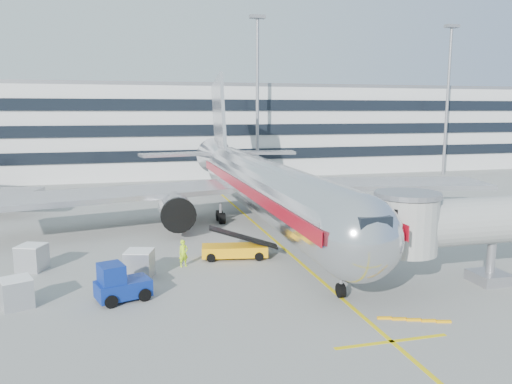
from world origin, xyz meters
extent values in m
plane|color=gray|center=(0.00, 0.00, 0.00)|extent=(180.00, 180.00, 0.00)
cube|color=yellow|center=(0.00, 10.00, 0.01)|extent=(0.25, 70.00, 0.01)
cube|color=yellow|center=(0.00, -14.00, 0.01)|extent=(6.00, 0.25, 0.01)
cylinder|color=silver|center=(0.00, 8.00, 4.20)|extent=(5.00, 36.00, 5.00)
sphere|color=silver|center=(0.00, -10.00, 4.20)|extent=(5.00, 5.00, 5.00)
cone|color=silver|center=(0.00, 31.00, 4.80)|extent=(5.00, 10.00, 5.00)
cube|color=black|center=(0.00, -11.50, 5.33)|extent=(1.80, 1.20, 0.90)
cube|color=#B7B7BC|center=(13.00, 13.50, 3.40)|extent=(24.95, 12.07, 0.50)
cube|color=#B7B7BC|center=(-13.00, 13.50, 3.40)|extent=(24.95, 12.07, 0.50)
cylinder|color=#99999E|center=(8.00, 10.00, 2.20)|extent=(3.00, 4.20, 3.00)
cylinder|color=#99999E|center=(-8.00, 10.00, 2.20)|extent=(3.00, 4.20, 3.00)
cylinder|color=black|center=(8.00, 8.00, 2.20)|extent=(3.10, 0.50, 3.10)
cylinder|color=black|center=(-8.00, 8.00, 2.20)|extent=(3.10, 0.50, 3.10)
cube|color=#B7B7BC|center=(0.00, 31.50, 9.20)|extent=(0.45, 9.39, 13.72)
cube|color=#B7B7BC|center=(5.50, 32.00, 5.40)|extent=(10.41, 4.94, 0.35)
cube|color=#B7B7BC|center=(-5.50, 32.00, 5.40)|extent=(10.41, 4.94, 0.35)
cylinder|color=gray|center=(0.00, -8.00, 0.90)|extent=(0.24, 0.24, 1.80)
cylinder|color=black|center=(0.00, -8.00, 0.45)|extent=(0.35, 0.90, 0.90)
cylinder|color=gray|center=(3.20, 14.00, 1.00)|extent=(0.30, 0.30, 2.00)
cylinder|color=gray|center=(-3.20, 14.00, 1.00)|extent=(0.30, 0.30, 2.00)
cube|color=#A40B1A|center=(2.52, 8.00, 4.50)|extent=(0.06, 38.00, 0.90)
cube|color=#A40B1A|center=(-2.52, 8.00, 4.50)|extent=(0.06, 38.00, 0.90)
cylinder|color=#A8A8A3|center=(10.50, -8.00, 4.20)|extent=(13.00, 3.00, 3.00)
cylinder|color=#A8A8A3|center=(4.20, -8.00, 4.20)|extent=(3.80, 3.80, 3.40)
cylinder|color=gray|center=(4.20, -8.00, 6.10)|extent=(4.00, 4.00, 0.30)
cube|color=black|center=(2.90, -8.00, 4.20)|extent=(1.40, 2.60, 2.60)
cylinder|color=gray|center=(10.50, -8.00, 1.60)|extent=(0.56, 0.56, 3.20)
cube|color=gray|center=(10.50, -8.00, 0.35)|extent=(2.20, 2.20, 0.70)
cylinder|color=black|center=(9.60, -8.00, 0.35)|extent=(0.35, 0.70, 0.70)
cylinder|color=black|center=(11.40, -8.00, 0.35)|extent=(0.35, 0.70, 0.70)
cube|color=silver|center=(0.00, 58.00, 7.50)|extent=(150.00, 24.00, 15.00)
cube|color=black|center=(0.00, 45.90, 4.00)|extent=(150.00, 0.30, 1.80)
cube|color=black|center=(0.00, 45.90, 8.00)|extent=(150.00, 0.30, 1.80)
cube|color=black|center=(0.00, 45.90, 12.00)|extent=(150.00, 0.30, 1.80)
cube|color=gray|center=(0.00, 58.00, 15.30)|extent=(150.00, 24.00, 0.60)
cylinder|color=gray|center=(8.00, 42.00, 12.50)|extent=(0.50, 0.50, 25.00)
cube|color=gray|center=(8.00, 42.00, 25.20)|extent=(2.40, 1.20, 0.50)
cylinder|color=gray|center=(42.00, 42.00, 12.50)|extent=(0.50, 0.50, 25.00)
cube|color=gray|center=(42.00, 42.00, 25.20)|extent=(2.40, 1.20, 0.50)
cube|color=#FFAA0A|center=(-4.47, 1.51, 0.62)|extent=(5.16, 2.61, 0.78)
cube|color=black|center=(-4.47, 1.51, 1.62)|extent=(5.31, 2.10, 1.72)
cylinder|color=black|center=(-6.10, 2.59, 0.34)|extent=(0.72, 0.42, 0.67)
cylinder|color=black|center=(-6.36, 1.05, 0.34)|extent=(0.72, 0.42, 0.67)
cylinder|color=black|center=(-2.57, 1.98, 0.34)|extent=(0.72, 0.42, 0.67)
cylinder|color=black|center=(-2.83, 0.43, 0.34)|extent=(0.72, 0.42, 0.67)
cube|color=navy|center=(-12.64, -5.09, 0.71)|extent=(3.46, 2.61, 0.99)
cube|color=navy|center=(-13.26, -5.29, 1.70)|extent=(1.76, 1.97, 1.21)
cube|color=black|center=(-13.26, -5.29, 2.08)|extent=(1.58, 1.73, 0.11)
cylinder|color=black|center=(-13.83, -4.61, 0.38)|extent=(0.83, 0.55, 0.77)
cylinder|color=black|center=(-13.32, -6.17, 0.38)|extent=(0.83, 0.55, 0.77)
cylinder|color=black|center=(-11.95, -4.00, 0.38)|extent=(0.83, 0.55, 0.77)
cylinder|color=black|center=(-11.44, -5.57, 0.38)|extent=(0.83, 0.55, 0.77)
cube|color=#A8AAAF|center=(-18.52, -4.71, 0.83)|extent=(2.08, 2.08, 1.66)
cube|color=white|center=(-18.52, -4.71, 1.68)|extent=(2.08, 2.08, 0.06)
cube|color=#A8AAAF|center=(-18.85, 2.33, 0.88)|extent=(2.23, 2.23, 1.77)
cube|color=white|center=(-18.85, 2.33, 1.79)|extent=(2.23, 2.23, 0.07)
cube|color=#A8AAAF|center=(-11.58, -1.13, 0.90)|extent=(2.17, 2.17, 1.80)
cube|color=white|center=(-11.58, -1.13, 1.82)|extent=(2.17, 2.17, 0.07)
imported|color=#C3FE1A|center=(-8.45, 0.45, 0.98)|extent=(0.84, 0.69, 1.97)
camera|label=1|loc=(-12.14, -34.35, 11.11)|focal=35.00mm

